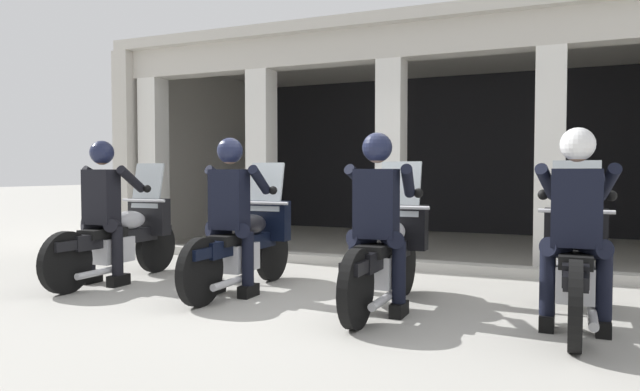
{
  "coord_description": "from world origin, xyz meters",
  "views": [
    {
      "loc": [
        2.35,
        -5.13,
        1.25
      ],
      "look_at": [
        0.0,
        0.26,
        1.0
      ],
      "focal_mm": 32.65,
      "sensor_mm": 36.0,
      "label": 1
    }
  ],
  "objects_px": {
    "motorcycle_far_left": "(123,237)",
    "police_officer_center_left": "(231,202)",
    "motorcycle_center_right": "(387,253)",
    "police_officer_far_right": "(576,212)",
    "motorcycle_center_left": "(246,243)",
    "police_officer_center_right": "(377,207)",
    "police_officer_far_left": "(104,200)",
    "motorcycle_far_right": "(575,263)"
  },
  "relations": [
    {
      "from": "motorcycle_center_right",
      "to": "police_officer_far_right",
      "type": "xyz_separation_m",
      "value": [
        1.59,
        -0.23,
        0.44
      ]
    },
    {
      "from": "police_officer_center_left",
      "to": "motorcycle_far_right",
      "type": "xyz_separation_m",
      "value": [
        3.17,
        0.19,
        -0.44
      ]
    },
    {
      "from": "motorcycle_center_left",
      "to": "police_officer_far_right",
      "type": "xyz_separation_m",
      "value": [
        3.17,
        -0.38,
        0.44
      ]
    },
    {
      "from": "motorcycle_center_left",
      "to": "motorcycle_center_right",
      "type": "bearing_deg",
      "value": -13.16
    },
    {
      "from": "motorcycle_center_right",
      "to": "motorcycle_far_right",
      "type": "xyz_separation_m",
      "value": [
        1.59,
        0.06,
        0.0
      ]
    },
    {
      "from": "motorcycle_far_left",
      "to": "police_officer_center_left",
      "type": "bearing_deg",
      "value": -14.62
    },
    {
      "from": "police_officer_center_left",
      "to": "motorcycle_center_right",
      "type": "xyz_separation_m",
      "value": [
        1.59,
        0.13,
        -0.44
      ]
    },
    {
      "from": "motorcycle_center_left",
      "to": "police_officer_center_left",
      "type": "distance_m",
      "value": 0.52
    },
    {
      "from": "motorcycle_center_left",
      "to": "police_officer_far_left",
      "type": "bearing_deg",
      "value": -174.72
    },
    {
      "from": "police_officer_center_left",
      "to": "motorcycle_center_right",
      "type": "distance_m",
      "value": 1.65
    },
    {
      "from": "police_officer_far_left",
      "to": "police_officer_far_right",
      "type": "height_order",
      "value": "same"
    },
    {
      "from": "police_officer_far_left",
      "to": "police_officer_center_left",
      "type": "height_order",
      "value": "same"
    },
    {
      "from": "motorcycle_far_left",
      "to": "police_officer_center_right",
      "type": "distance_m",
      "value": 3.22
    },
    {
      "from": "motorcycle_center_right",
      "to": "police_officer_far_right",
      "type": "distance_m",
      "value": 1.66
    },
    {
      "from": "police_officer_center_right",
      "to": "police_officer_far_left",
      "type": "bearing_deg",
      "value": 170.31
    },
    {
      "from": "motorcycle_far_left",
      "to": "motorcycle_center_left",
      "type": "height_order",
      "value": "same"
    },
    {
      "from": "motorcycle_far_left",
      "to": "motorcycle_center_right",
      "type": "relative_size",
      "value": 1.0
    },
    {
      "from": "motorcycle_center_left",
      "to": "police_officer_far_right",
      "type": "distance_m",
      "value": 3.22
    },
    {
      "from": "motorcycle_center_left",
      "to": "police_officer_center_right",
      "type": "xyz_separation_m",
      "value": [
        1.59,
        -0.43,
        0.44
      ]
    },
    {
      "from": "police_officer_center_left",
      "to": "motorcycle_center_left",
      "type": "bearing_deg",
      "value": 82.01
    },
    {
      "from": "motorcycle_center_left",
      "to": "police_officer_center_left",
      "type": "bearing_deg",
      "value": -97.99
    },
    {
      "from": "police_officer_far_right",
      "to": "police_officer_center_right",
      "type": "bearing_deg",
      "value": -178.11
    },
    {
      "from": "motorcycle_center_right",
      "to": "motorcycle_far_right",
      "type": "relative_size",
      "value": 1.0
    },
    {
      "from": "police_officer_far_left",
      "to": "motorcycle_far_right",
      "type": "bearing_deg",
      "value": -4.15
    },
    {
      "from": "motorcycle_far_left",
      "to": "motorcycle_far_right",
      "type": "height_order",
      "value": "same"
    },
    {
      "from": "motorcycle_far_left",
      "to": "police_officer_center_right",
      "type": "bearing_deg",
      "value": -13.74
    },
    {
      "from": "motorcycle_center_right",
      "to": "police_officer_far_right",
      "type": "bearing_deg",
      "value": -16.64
    },
    {
      "from": "police_officer_center_left",
      "to": "motorcycle_far_right",
      "type": "distance_m",
      "value": 3.21
    },
    {
      "from": "motorcycle_far_left",
      "to": "police_officer_far_right",
      "type": "relative_size",
      "value": 1.29
    },
    {
      "from": "motorcycle_far_left",
      "to": "motorcycle_center_right",
      "type": "bearing_deg",
      "value": -8.64
    },
    {
      "from": "motorcycle_center_left",
      "to": "police_officer_center_left",
      "type": "xyz_separation_m",
      "value": [
        -0.0,
        -0.28,
        0.44
      ]
    },
    {
      "from": "police_officer_far_left",
      "to": "police_officer_center_right",
      "type": "height_order",
      "value": "same"
    },
    {
      "from": "police_officer_center_right",
      "to": "motorcycle_center_left",
      "type": "bearing_deg",
      "value": 156.2
    },
    {
      "from": "motorcycle_far_left",
      "to": "motorcycle_center_left",
      "type": "relative_size",
      "value": 1.0
    },
    {
      "from": "motorcycle_center_left",
      "to": "motorcycle_far_right",
      "type": "height_order",
      "value": "same"
    },
    {
      "from": "police_officer_center_left",
      "to": "police_officer_center_right",
      "type": "distance_m",
      "value": 1.59
    },
    {
      "from": "police_officer_far_left",
      "to": "motorcycle_center_left",
      "type": "xyz_separation_m",
      "value": [
        1.59,
        0.37,
        -0.44
      ]
    },
    {
      "from": "police_officer_center_left",
      "to": "police_officer_center_right",
      "type": "xyz_separation_m",
      "value": [
        1.59,
        -0.15,
        0.0
      ]
    },
    {
      "from": "motorcycle_far_left",
      "to": "police_officer_far_right",
      "type": "bearing_deg",
      "value": -10.97
    },
    {
      "from": "motorcycle_far_left",
      "to": "motorcycle_center_right",
      "type": "distance_m",
      "value": 3.17
    },
    {
      "from": "motorcycle_far_left",
      "to": "motorcycle_far_right",
      "type": "bearing_deg",
      "value": -7.56
    },
    {
      "from": "motorcycle_far_left",
      "to": "police_officer_center_left",
      "type": "relative_size",
      "value": 1.29
    }
  ]
}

